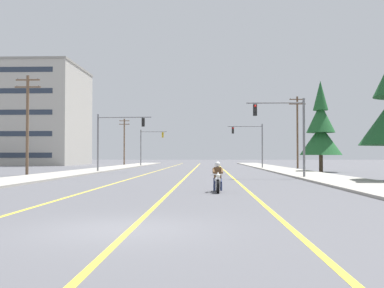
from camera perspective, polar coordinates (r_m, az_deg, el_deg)
ground_plane at (r=10.96m, az=-9.17°, el=-10.61°), size 400.00×400.00×0.00m
lane_stripe_center at (r=55.67m, az=0.16°, el=-3.31°), size 0.16×100.00×0.01m
lane_stripe_left at (r=55.95m, az=-4.03°, el=-3.30°), size 0.16×100.00×0.01m
lane_stripe_right at (r=55.68m, az=4.08°, el=-3.31°), size 0.16×100.00×0.01m
sidewalk_kerb_right at (r=51.44m, az=12.14°, el=-3.35°), size 4.40×110.00×0.14m
sidewalk_kerb_left at (r=52.33m, az=-12.59°, el=-3.31°), size 4.40×110.00×0.14m
motorcycle_with_rider at (r=21.73m, az=3.27°, el=-4.55°), size 0.70×2.19×1.46m
traffic_signal_near_right at (r=35.50m, az=11.99°, el=2.28°), size 4.50×0.37×6.20m
traffic_signal_near_left at (r=48.61m, az=-9.89°, el=1.35°), size 5.87×0.55×6.20m
traffic_signal_mid_right at (r=62.98m, az=7.64°, el=0.64°), size 4.89×0.43×6.20m
traffic_signal_mid_left at (r=76.49m, az=-5.57°, el=0.23°), size 4.47×0.37×6.20m
utility_pole_left_near at (r=43.43m, az=-20.13°, el=2.76°), size 2.37×0.26×9.05m
utility_pole_right_far at (r=64.53m, az=13.21°, el=1.79°), size 2.31×0.26×10.06m
utility_pole_left_far at (r=85.56m, az=-8.58°, el=0.48°), size 1.96×0.26×8.76m
conifer_tree_right_verge_far at (r=50.67m, az=15.99°, el=1.72°), size 4.51×4.51×9.93m
apartment_building_far_left_block at (r=94.87m, az=-22.06°, el=3.32°), size 27.88×18.68×19.14m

